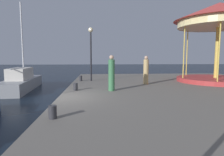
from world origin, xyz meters
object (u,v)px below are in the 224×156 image
at_px(bollard_north, 53,112).
at_px(person_by_the_water, 146,71).
at_px(sailboat_grey, 21,82).
at_px(bollard_center, 81,78).
at_px(bollard_south, 76,87).
at_px(carousel, 219,23).
at_px(person_mid_promenade, 112,74).
at_px(lamp_post_mid_promenade, 91,44).

bearing_deg(bollard_north, person_by_the_water, 56.92).
bearing_deg(person_by_the_water, sailboat_grey, 161.91).
height_order(bollard_center, person_by_the_water, person_by_the_water).
relative_size(bollard_south, person_by_the_water, 0.21).
relative_size(carousel, person_mid_promenade, 3.26).
distance_m(sailboat_grey, carousel, 15.63).
bearing_deg(person_mid_promenade, person_by_the_water, 43.55).
xyz_separation_m(lamp_post_mid_promenade, person_mid_promenade, (1.25, -4.50, -1.87)).
bearing_deg(person_mid_promenade, bollard_north, -114.16).
relative_size(sailboat_grey, bollard_south, 17.65).
bearing_deg(person_mid_promenade, lamp_post_mid_promenade, 105.52).
relative_size(bollard_south, person_mid_promenade, 0.21).
distance_m(sailboat_grey, lamp_post_mid_promenade, 6.40).
xyz_separation_m(bollard_center, person_by_the_water, (4.54, -2.12, 0.70)).
bearing_deg(lamp_post_mid_promenade, bollard_north, -95.25).
relative_size(carousel, bollard_north, 15.73).
bearing_deg(bollard_center, lamp_post_mid_promenade, 0.85).
height_order(lamp_post_mid_promenade, person_by_the_water, lamp_post_mid_promenade).
bearing_deg(sailboat_grey, carousel, -8.22).
xyz_separation_m(bollard_center, person_mid_promenade, (2.06, -4.48, 0.71)).
height_order(bollard_center, bollard_north, same).
xyz_separation_m(lamp_post_mid_promenade, person_by_the_water, (3.73, -2.13, -1.88)).
distance_m(person_mid_promenade, person_by_the_water, 3.43).
relative_size(lamp_post_mid_promenade, bollard_north, 10.07).
height_order(carousel, lamp_post_mid_promenade, carousel).
height_order(bollard_center, person_mid_promenade, person_mid_promenade).
xyz_separation_m(lamp_post_mid_promenade, bollard_north, (-0.84, -9.16, -2.58)).
relative_size(lamp_post_mid_promenade, bollard_south, 10.07).
distance_m(carousel, bollard_south, 11.15).
bearing_deg(lamp_post_mid_promenade, sailboat_grey, 170.69).
relative_size(carousel, bollard_center, 15.73).
relative_size(bollard_center, bollard_south, 1.00).
distance_m(lamp_post_mid_promenade, person_by_the_water, 4.69).
xyz_separation_m(carousel, person_mid_promenade, (-7.97, -3.27, -3.36)).
xyz_separation_m(bollard_south, person_by_the_water, (4.45, 2.09, 0.70)).
relative_size(sailboat_grey, bollard_north, 17.65).
xyz_separation_m(sailboat_grey, bollard_north, (4.78, -10.08, 0.33)).
bearing_deg(bollard_center, bollard_north, -90.21).
bearing_deg(bollard_south, lamp_post_mid_promenade, 80.31).
relative_size(bollard_center, person_by_the_water, 0.21).
height_order(bollard_north, person_by_the_water, person_by_the_water).
relative_size(lamp_post_mid_promenade, person_mid_promenade, 2.09).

